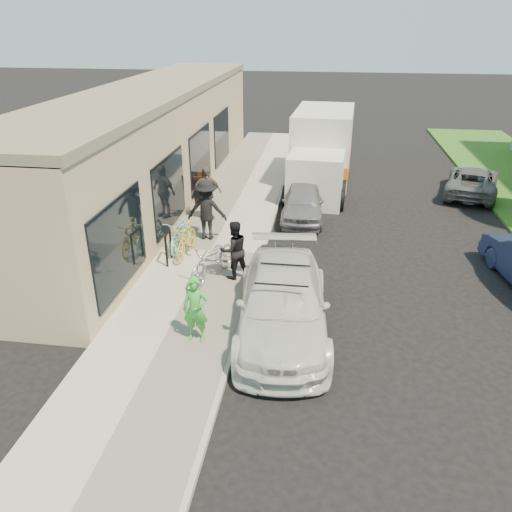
{
  "coord_description": "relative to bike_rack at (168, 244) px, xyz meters",
  "views": [
    {
      "loc": [
        1.28,
        -10.27,
        6.48
      ],
      "look_at": [
        -0.32,
        0.93,
        1.05
      ],
      "focal_mm": 35.0,
      "sensor_mm": 36.0,
      "label": 1
    }
  ],
  "objects": [
    {
      "name": "woman_rider",
      "position": [
        1.72,
        -3.58,
        0.19
      ],
      "size": [
        0.55,
        0.37,
        1.49
      ],
      "primitive_type": "imported",
      "rotation": [
        0.0,
        0.0,
        -0.03
      ],
      "color": "green",
      "rests_on": "sidewalk"
    },
    {
      "name": "man_standing",
      "position": [
        2.01,
        -0.64,
        0.24
      ],
      "size": [
        0.99,
        0.94,
        1.6
      ],
      "primitive_type": "imported",
      "rotation": [
        0.0,
        0.0,
        3.73
      ],
      "color": "black",
      "rests_on": "sidewalk"
    },
    {
      "name": "curb",
      "position": [
        2.54,
        0.94,
        -0.64
      ],
      "size": [
        0.12,
        34.0,
        0.13
      ],
      "primitive_type": "cube",
      "color": "#A19C93",
      "rests_on": "ground"
    },
    {
      "name": "sedan_silver",
      "position": [
        3.55,
        4.4,
        -0.1
      ],
      "size": [
        1.49,
        3.57,
        1.21
      ],
      "primitive_type": "imported",
      "rotation": [
        0.0,
        0.0,
        0.02
      ],
      "color": "gray",
      "rests_on": "ground"
    },
    {
      "name": "far_car_gray",
      "position": [
        10.11,
        7.96,
        -0.15
      ],
      "size": [
        2.91,
        4.39,
        1.12
      ],
      "primitive_type": "imported",
      "rotation": [
        0.0,
        0.0,
        2.86
      ],
      "color": "#505355",
      "rests_on": "ground"
    },
    {
      "name": "sidewalk",
      "position": [
        0.99,
        0.94,
        -0.63
      ],
      "size": [
        3.0,
        34.0,
        0.15
      ],
      "primitive_type": "cube",
      "color": "#ACA99A",
      "rests_on": "ground"
    },
    {
      "name": "cruiser_bike_c",
      "position": [
        0.39,
        0.51,
        -0.07
      ],
      "size": [
        0.56,
        1.66,
        0.98
      ],
      "primitive_type": "imported",
      "rotation": [
        0.0,
        0.0,
        -0.06
      ],
      "color": "gold",
      "rests_on": "sidewalk"
    },
    {
      "name": "sedan_white",
      "position": [
        3.5,
        -2.74,
        0.01
      ],
      "size": [
        2.42,
        5.08,
        1.47
      ],
      "rotation": [
        0.0,
        0.0,
        0.09
      ],
      "color": "silver",
      "rests_on": "ground"
    },
    {
      "name": "bystander_b",
      "position": [
        0.29,
        3.49,
        0.36
      ],
      "size": [
        1.15,
        0.95,
        1.84
      ],
      "primitive_type": "imported",
      "rotation": [
        0.0,
        0.0,
        0.56
      ],
      "color": "brown",
      "rests_on": "sidewalk"
    },
    {
      "name": "sandwich_board",
      "position": [
        -0.38,
        4.99,
        0.01
      ],
      "size": [
        0.79,
        0.8,
        1.11
      ],
      "rotation": [
        0.0,
        0.0,
        0.18
      ],
      "color": "black",
      "rests_on": "sidewalk"
    },
    {
      "name": "cruiser_bike_a",
      "position": [
        0.06,
        0.96,
        -0.11
      ],
      "size": [
        0.73,
        1.53,
        0.89
      ],
      "primitive_type": "imported",
      "rotation": [
        0.0,
        0.0,
        -0.22
      ],
      "color": "#89CCBA",
      "rests_on": "sidewalk"
    },
    {
      "name": "cruiser_bike_b",
      "position": [
        -0.0,
        1.0,
        -0.08
      ],
      "size": [
        0.77,
        1.87,
        0.96
      ],
      "primitive_type": "imported",
      "rotation": [
        0.0,
        0.0,
        0.08
      ],
      "color": "#89CCBA",
      "rests_on": "sidewalk"
    },
    {
      "name": "moving_truck",
      "position": [
        4.05,
        8.43,
        0.64
      ],
      "size": [
        2.66,
        6.31,
        3.04
      ],
      "rotation": [
        0.0,
        0.0,
        -0.06
      ],
      "color": "silver",
      "rests_on": "ground"
    },
    {
      "name": "bystander_a",
      "position": [
        0.7,
        1.83,
        0.39
      ],
      "size": [
        1.26,
        0.78,
        1.9
      ],
      "primitive_type": "imported",
      "rotation": [
        0.0,
        0.0,
        3.2
      ],
      "color": "black",
      "rests_on": "sidewalk"
    },
    {
      "name": "storefront",
      "position": [
        -2.25,
        5.93,
        1.42
      ],
      "size": [
        3.6,
        20.0,
        4.22
      ],
      "color": "tan",
      "rests_on": "ground"
    },
    {
      "name": "bike_rack",
      "position": [
        0.0,
        0.0,
        0.0
      ],
      "size": [
        0.12,
        0.66,
        0.93
      ],
      "rotation": [
        0.0,
        0.0,
        0.1
      ],
      "color": "black",
      "rests_on": "sidewalk"
    },
    {
      "name": "tandem_bike",
      "position": [
        1.45,
        -0.74,
        -0.02
      ],
      "size": [
        1.35,
        2.17,
        1.08
      ],
      "primitive_type": "imported",
      "rotation": [
        0.0,
        0.0,
        -0.34
      ],
      "color": "silver",
      "rests_on": "sidewalk"
    },
    {
      "name": "ground",
      "position": [
        2.99,
        -2.06,
        -0.71
      ],
      "size": [
        120.0,
        120.0,
        0.0
      ],
      "primitive_type": "plane",
      "color": "black",
      "rests_on": "ground"
    }
  ]
}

